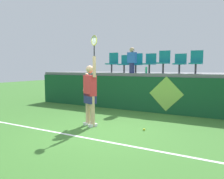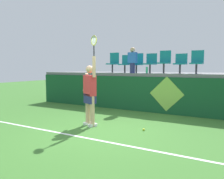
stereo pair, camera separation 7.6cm
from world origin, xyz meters
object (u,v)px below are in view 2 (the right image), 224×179
(stadium_chair_4, at_px, (164,61))
(stadium_chair_2, at_px, (137,62))
(spectator_0, at_px, (132,60))
(stadium_chair_1, at_px, (126,63))
(stadium_chair_6, at_px, (197,61))
(stadium_chair_0, at_px, (113,62))
(tennis_player, at_px, (90,92))
(water_bottle, at_px, (147,70))
(stadium_chair_3, at_px, (151,62))
(stadium_chair_5, at_px, (181,62))
(tennis_ball, at_px, (144,130))

(stadium_chair_4, bearing_deg, stadium_chair_2, -179.92)
(stadium_chair_2, bearing_deg, spectator_0, -90.00)
(stadium_chair_1, height_order, stadium_chair_6, stadium_chair_6)
(stadium_chair_0, bearing_deg, stadium_chair_2, -0.13)
(stadium_chair_2, distance_m, spectator_0, 0.48)
(tennis_player, height_order, stadium_chair_1, tennis_player)
(water_bottle, xyz_separation_m, spectator_0, (-0.59, -0.05, 0.41))
(stadium_chair_0, bearing_deg, stadium_chair_4, -0.02)
(stadium_chair_1, xyz_separation_m, stadium_chair_3, (1.13, 0.00, 0.02))
(tennis_player, height_order, stadium_chair_0, tennis_player)
(water_bottle, bearing_deg, stadium_chair_2, 144.77)
(tennis_player, bearing_deg, stadium_chair_5, 62.69)
(stadium_chair_2, height_order, stadium_chair_6, stadium_chair_6)
(tennis_player, xyz_separation_m, stadium_chair_2, (-0.02, 3.42, 0.92))
(water_bottle, height_order, stadium_chair_0, stadium_chair_0)
(tennis_player, relative_size, stadium_chair_4, 2.89)
(tennis_player, bearing_deg, stadium_chair_6, 55.57)
(water_bottle, bearing_deg, tennis_ball, -70.14)
(stadium_chair_3, height_order, spectator_0, spectator_0)
(stadium_chair_0, bearing_deg, tennis_player, -71.31)
(stadium_chair_0, height_order, stadium_chair_4, stadium_chair_4)
(stadium_chair_1, bearing_deg, stadium_chair_5, -0.04)
(stadium_chair_3, xyz_separation_m, spectator_0, (-0.59, -0.46, 0.10))
(stadium_chair_4, bearing_deg, spectator_0, -157.96)
(tennis_player, distance_m, tennis_ball, 1.85)
(stadium_chair_0, xyz_separation_m, stadium_chair_2, (1.14, -0.00, -0.04))
(water_bottle, relative_size, stadium_chair_5, 0.33)
(stadium_chair_0, distance_m, spectator_0, 1.24)
(stadium_chair_0, height_order, spectator_0, spectator_0)
(stadium_chair_0, bearing_deg, stadium_chair_5, -0.22)
(tennis_ball, bearing_deg, stadium_chair_1, 123.93)
(stadium_chair_5, bearing_deg, stadium_chair_4, 179.05)
(stadium_chair_4, bearing_deg, stadium_chair_0, 179.98)
(stadium_chair_5, relative_size, stadium_chair_6, 0.88)
(water_bottle, xyz_separation_m, stadium_chair_2, (-0.59, 0.42, 0.31))
(tennis_player, height_order, stadium_chair_2, tennis_player)
(tennis_player, relative_size, stadium_chair_1, 3.39)
(tennis_player, height_order, spectator_0, tennis_player)
(stadium_chair_0, relative_size, stadium_chair_2, 1.08)
(stadium_chair_2, bearing_deg, tennis_player, -89.74)
(tennis_player, xyz_separation_m, stadium_chair_1, (-0.55, 3.42, 0.90))
(stadium_chair_0, bearing_deg, stadium_chair_3, -0.24)
(stadium_chair_5, bearing_deg, water_bottle, -160.93)
(stadium_chair_1, bearing_deg, tennis_ball, -56.07)
(stadium_chair_2, bearing_deg, stadium_chair_6, 0.03)
(tennis_player, height_order, stadium_chair_5, tennis_player)
(tennis_ball, xyz_separation_m, spectator_0, (-1.58, 2.68, 1.97))
(stadium_chair_4, bearing_deg, stadium_chair_3, -179.35)
(tennis_player, distance_m, water_bottle, 3.12)
(water_bottle, distance_m, stadium_chair_6, 1.85)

